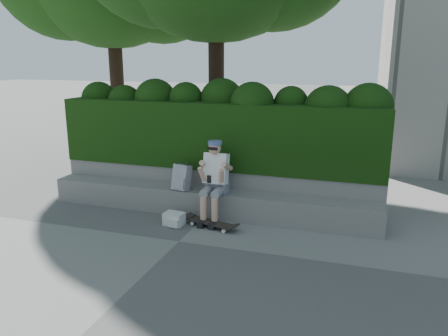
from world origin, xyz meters
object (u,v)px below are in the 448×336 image
(backpack_ground, at_px, (174,219))
(backpack_plaid, at_px, (182,177))
(skateboard, at_px, (211,223))
(person, at_px, (215,178))

(backpack_ground, bearing_deg, backpack_plaid, 105.61)
(backpack_plaid, distance_m, backpack_ground, 0.79)
(backpack_plaid, bearing_deg, skateboard, -16.82)
(skateboard, xyz_separation_m, backpack_plaid, (-0.71, 0.45, 0.60))
(backpack_plaid, bearing_deg, backpack_ground, -65.22)
(person, bearing_deg, skateboard, -81.81)
(skateboard, distance_m, backpack_plaid, 1.03)
(person, xyz_separation_m, backpack_plaid, (-0.65, 0.08, -0.08))
(person, xyz_separation_m, backpack_ground, (-0.57, -0.46, -0.65))
(person, distance_m, backpack_ground, 0.98)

